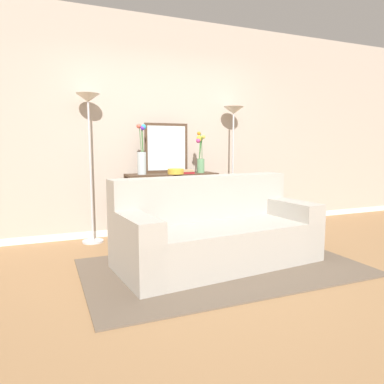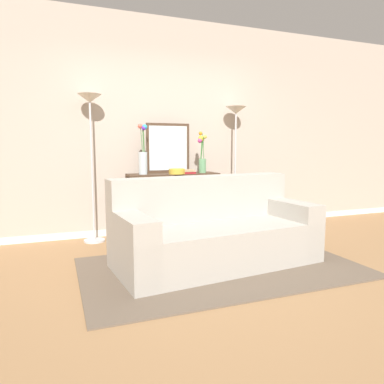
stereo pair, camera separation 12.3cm
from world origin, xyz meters
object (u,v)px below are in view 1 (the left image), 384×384
wall_mirror (167,148)px  console_table (172,194)px  floor_lamp_left (89,127)px  fruit_bowl (176,171)px  vase_tall_flowers (142,156)px  book_row_under_console (148,235)px  vase_short_flowers (200,155)px  couch (216,233)px  book_stack (186,172)px  floor_lamp_right (233,134)px

wall_mirror → console_table: bearing=-83.3°
floor_lamp_left → fruit_bowl: bearing=-14.1°
vase_tall_flowers → fruit_bowl: 0.47m
floor_lamp_left → fruit_bowl: floor_lamp_left is taller
book_row_under_console → vase_short_flowers: bearing=-1.0°
couch → fruit_bowl: size_ratio=10.12×
wall_mirror → book_stack: 0.43m
vase_tall_flowers → book_stack: vase_tall_flowers is taller
floor_lamp_left → vase_tall_flowers: bearing=-14.5°
console_table → book_row_under_console: console_table is taller
floor_lamp_right → floor_lamp_left: bearing=-180.0°
floor_lamp_left → wall_mirror: bearing=0.8°
floor_lamp_left → book_stack: bearing=-11.7°
couch → book_row_under_console: bearing=108.2°
floor_lamp_left → floor_lamp_right: size_ratio=1.04×
couch → book_row_under_console: (-0.39, 1.18, -0.25)m
fruit_bowl → book_stack: size_ratio=1.17×
floor_lamp_right → fruit_bowl: 1.11m
book_stack → book_row_under_console: bearing=168.3°
fruit_bowl → floor_lamp_right: bearing=14.9°
fruit_bowl → couch: bearing=-87.7°
floor_lamp_right → console_table: bearing=-171.9°
couch → book_stack: size_ratio=11.80×
couch → fruit_bowl: (-0.04, 1.06, 0.56)m
couch → floor_lamp_right: 1.93m
fruit_bowl → vase_short_flowers: bearing=15.0°
floor_lamp_right → book_stack: floor_lamp_right is taller
book_row_under_console → console_table: bearing=0.0°
vase_short_flowers → book_stack: (-0.24, -0.09, -0.21)m
floor_lamp_left → fruit_bowl: size_ratio=8.75×
couch → floor_lamp_left: bearing=128.8°
wall_mirror → vase_tall_flowers: size_ratio=1.04×
floor_lamp_right → wall_mirror: bearing=179.2°
book_stack → floor_lamp_left: bearing=168.3°
wall_mirror → book_row_under_console: wall_mirror is taller
vase_tall_flowers → book_row_under_console: (0.07, 0.02, -1.02)m
console_table → book_stack: size_ratio=6.63×
floor_lamp_left → fruit_bowl: 1.18m
book_stack → floor_lamp_right: bearing=16.5°
vase_short_flowers → fruit_bowl: bearing=-165.0°
floor_lamp_left → vase_short_flowers: (1.40, -0.15, -0.35)m
book_stack → console_table: bearing=147.5°
fruit_bowl → floor_lamp_left: bearing=165.9°
vase_tall_flowers → vase_short_flowers: 0.80m
vase_short_flowers → book_row_under_console: 1.25m
vase_tall_flowers → book_stack: bearing=-8.6°
floor_lamp_left → book_stack: (1.16, -0.24, -0.56)m
couch → vase_short_flowers: 1.44m
couch → floor_lamp_right: (0.92, 1.32, 1.06)m
wall_mirror → fruit_bowl: size_ratio=3.13×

